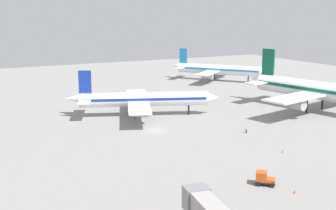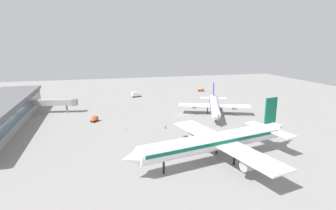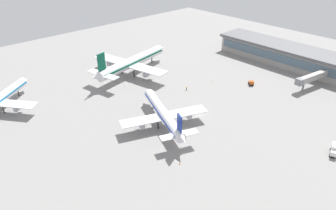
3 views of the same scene
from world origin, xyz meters
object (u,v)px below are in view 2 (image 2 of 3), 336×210
at_px(airplane_taxiing, 217,141).
at_px(ground_crew_worker, 165,127).
at_px(safety_cone_near_gate, 82,123).
at_px(safety_cone_far_side, 126,129).
at_px(catering_truck, 136,94).
at_px(baggage_tug, 95,119).
at_px(safety_cone_mid_apron, 218,103).
at_px(airplane_at_gate, 214,105).
at_px(pushback_tractor, 201,90).

relative_size(airplane_taxiing, ground_crew_worker, 33.30).
relative_size(safety_cone_near_gate, safety_cone_far_side, 1.00).
xyz_separation_m(catering_truck, baggage_tug, (49.69, -25.17, -0.54)).
bearing_deg(safety_cone_mid_apron, baggage_tug, -74.71).
xyz_separation_m(airplane_at_gate, ground_crew_worker, (14.65, -27.80, -3.87)).
distance_m(catering_truck, safety_cone_mid_apron, 52.43).
relative_size(airplane_at_gate, airplane_taxiing, 0.73).
bearing_deg(safety_cone_near_gate, pushback_tractor, 127.98).
bearing_deg(safety_cone_far_side, airplane_taxiing, 31.96).
distance_m(pushback_tractor, baggage_tug, 93.87).
relative_size(catering_truck, safety_cone_near_gate, 9.86).
distance_m(pushback_tractor, safety_cone_far_side, 95.99).
bearing_deg(safety_cone_mid_apron, airplane_taxiing, -25.39).
xyz_separation_m(pushback_tractor, baggage_tug, (58.96, -73.05, 0.19)).
distance_m(catering_truck, baggage_tug, 55.70).
relative_size(airplane_at_gate, safety_cone_mid_apron, 67.95).
xyz_separation_m(safety_cone_near_gate, safety_cone_far_side, (12.83, 16.88, 0.00)).
distance_m(ground_crew_worker, safety_cone_mid_apron, 53.69).
bearing_deg(ground_crew_worker, safety_cone_far_side, 112.56).
height_order(airplane_at_gate, safety_cone_near_gate, airplane_at_gate).
relative_size(baggage_tug, safety_cone_far_side, 6.21).
relative_size(pushback_tractor, safety_cone_near_gate, 7.92).
height_order(airplane_at_gate, airplane_taxiing, airplane_taxiing).
height_order(baggage_tug, safety_cone_near_gate, baggage_tug).
xyz_separation_m(pushback_tractor, safety_cone_near_gate, (61.04, -78.18, -0.67)).
bearing_deg(airplane_taxiing, airplane_at_gate, -125.48).
height_order(airplane_taxiing, baggage_tug, airplane_taxiing).
relative_size(ground_crew_worker, safety_cone_near_gate, 2.78).
bearing_deg(safety_cone_far_side, catering_truck, 168.26).
distance_m(ground_crew_worker, safety_cone_far_side, 15.79).
height_order(airplane_at_gate, safety_cone_far_side, airplane_at_gate).
bearing_deg(catering_truck, ground_crew_worker, -106.36).
xyz_separation_m(baggage_tug, safety_cone_mid_apron, (-18.36, 67.19, -0.86)).
distance_m(airplane_taxiing, safety_cone_far_side, 42.95).
relative_size(airplane_at_gate, baggage_tug, 10.94).
distance_m(airplane_at_gate, safety_cone_far_side, 45.19).
distance_m(catering_truck, ground_crew_worker, 67.30).
bearing_deg(baggage_tug, catering_truck, 15.85).
xyz_separation_m(pushback_tractor, catering_truck, (9.27, -47.88, 0.73)).
bearing_deg(baggage_tug, ground_crew_worker, -80.05).
height_order(airplane_at_gate, pushback_tractor, airplane_at_gate).
bearing_deg(safety_cone_near_gate, catering_truck, 149.66).
relative_size(airplane_taxiing, safety_cone_far_side, 92.69).
distance_m(airplane_at_gate, safety_cone_near_gate, 60.40).
relative_size(airplane_taxiing, pushback_tractor, 11.70).
height_order(airplane_at_gate, catering_truck, airplane_at_gate).
relative_size(catering_truck, safety_cone_far_side, 9.86).
bearing_deg(pushback_tractor, safety_cone_near_gate, -125.86).
height_order(catering_truck, safety_cone_far_side, catering_truck).
bearing_deg(pushback_tractor, airplane_at_gate, -90.02).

